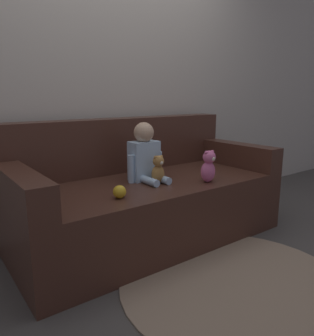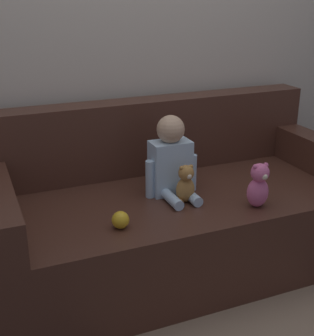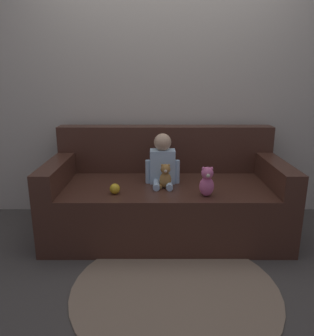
% 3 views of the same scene
% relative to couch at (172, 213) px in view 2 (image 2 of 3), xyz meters
% --- Properties ---
extents(ground_plane, '(12.00, 12.00, 0.00)m').
position_rel_couch_xyz_m(ground_plane, '(0.00, -0.05, -0.32)').
color(ground_plane, '#4C4742').
extents(wall_back, '(8.00, 0.05, 2.60)m').
position_rel_couch_xyz_m(wall_back, '(0.00, 0.50, 0.98)').
color(wall_back, beige).
rests_on(wall_back, ground_plane).
extents(couch, '(2.02, 0.93, 0.91)m').
position_rel_couch_xyz_m(couch, '(0.00, 0.00, 0.00)').
color(couch, '#47281E').
rests_on(couch, ground_plane).
extents(person_baby, '(0.30, 0.31, 0.43)m').
position_rel_couch_xyz_m(person_baby, '(-0.03, -0.05, 0.34)').
color(person_baby, silver).
rests_on(person_baby, couch).
extents(teddy_bear_brown, '(0.12, 0.09, 0.21)m').
position_rel_couch_xyz_m(teddy_bear_brown, '(-0.01, -0.18, 0.25)').
color(teddy_bear_brown, '#AD7A3D').
rests_on(teddy_bear_brown, couch).
extents(plush_toy_side, '(0.11, 0.11, 0.24)m').
position_rel_couch_xyz_m(plush_toy_side, '(0.30, -0.37, 0.27)').
color(plush_toy_side, '#DB6699').
rests_on(plush_toy_side, couch).
extents(toy_ball, '(0.08, 0.08, 0.08)m').
position_rel_couch_xyz_m(toy_ball, '(-0.41, -0.32, 0.19)').
color(toy_ball, gold).
rests_on(toy_ball, couch).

